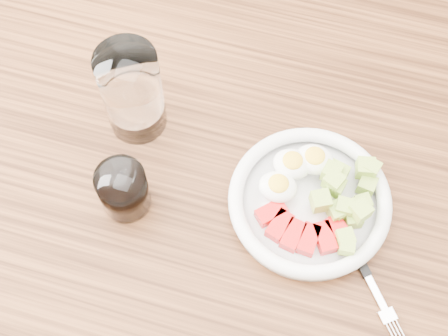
% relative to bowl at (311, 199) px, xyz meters
% --- Properties ---
extents(ground, '(4.00, 4.00, 0.00)m').
position_rel_bowl_xyz_m(ground, '(-0.12, -0.00, -0.79)').
color(ground, brown).
rests_on(ground, ground).
extents(dining_table, '(1.50, 0.90, 0.77)m').
position_rel_bowl_xyz_m(dining_table, '(-0.12, -0.00, -0.12)').
color(dining_table, brown).
rests_on(dining_table, ground).
extents(bowl, '(0.24, 0.24, 0.06)m').
position_rel_bowl_xyz_m(bowl, '(0.00, 0.00, 0.00)').
color(bowl, white).
rests_on(bowl, dining_table).
extents(fork, '(0.13, 0.16, 0.01)m').
position_rel_bowl_xyz_m(fork, '(0.09, -0.07, -0.02)').
color(fork, black).
rests_on(fork, dining_table).
extents(water_glass, '(0.09, 0.09, 0.16)m').
position_rel_bowl_xyz_m(water_glass, '(-0.29, 0.07, 0.06)').
color(water_glass, white).
rests_on(water_glass, dining_table).
extents(coffee_glass, '(0.07, 0.07, 0.08)m').
position_rel_bowl_xyz_m(coffee_glass, '(-0.26, -0.07, 0.02)').
color(coffee_glass, white).
rests_on(coffee_glass, dining_table).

